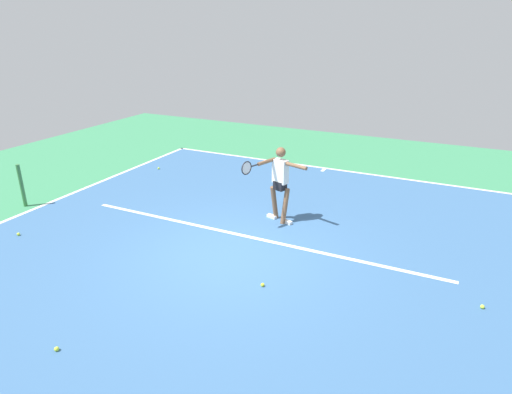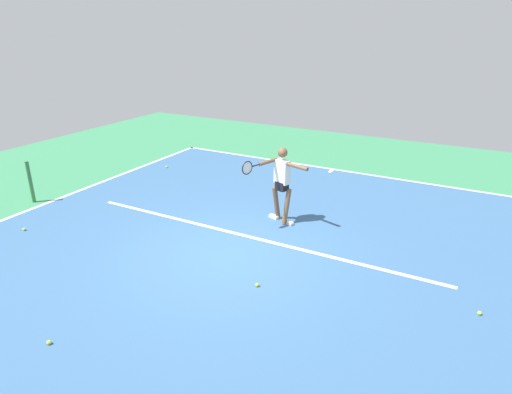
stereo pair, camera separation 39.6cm
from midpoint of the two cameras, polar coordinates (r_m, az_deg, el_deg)
The scene contains 13 objects.
ground_plane at distance 8.67m, azimuth -4.88°, elevation -7.54°, with size 22.01×22.01×0.00m, color #388456.
court_surface at distance 8.67m, azimuth -4.88°, elevation -7.53°, with size 10.87×12.47×0.00m, color #38608E.
court_line_baseline_near at distance 13.91m, azimuth 8.14°, elevation 3.71°, with size 10.87×0.10×0.01m, color white.
court_line_sideline_right at distance 12.11m, azimuth -27.42°, elevation -1.31°, with size 0.10×12.47×0.01m, color white.
court_line_service at distance 9.35m, azimuth -2.12°, elevation -5.17°, with size 8.15×0.10×0.01m, color white.
court_line_centre_mark at distance 13.73m, azimuth 7.88°, elevation 3.48°, with size 0.10×0.30×0.01m, color white.
net_post at distance 12.21m, azimuth -28.84°, elevation 1.29°, with size 0.09×0.09×1.07m, color #38753D.
tennis_player at distance 9.71m, azimuth 1.86°, elevation 2.22°, with size 1.16×1.12×1.74m.
tennis_ball_centre_court at distance 7.92m, azimuth 25.91°, elevation -12.64°, with size 0.07×0.07×0.07m, color #C6E53D.
tennis_ball_far_corner at distance 10.76m, azimuth -29.29°, elevation -4.22°, with size 0.07×0.07×0.07m, color #C6E53D.
tennis_ball_by_baseline at distance 14.04m, azimuth -13.26°, elevation 3.64°, with size 0.07×0.07×0.07m, color #C6E53D.
tennis_ball_by_sideline at distance 7.04m, azimuth -25.91°, elevation -17.27°, with size 0.07×0.07×0.07m, color #C6E53D.
tennis_ball_near_player at distance 7.69m, azimuth -0.65°, elevation -11.29°, with size 0.07×0.07×0.07m, color yellow.
Camera 1 is at (-3.78, 6.57, 4.19)m, focal length 30.97 mm.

